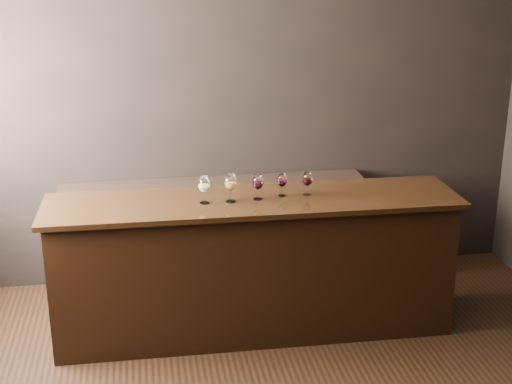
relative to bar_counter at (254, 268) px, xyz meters
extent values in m
cube|color=black|center=(-0.03, 1.04, 0.90)|extent=(5.00, 0.02, 2.80)
cube|color=black|center=(0.00, 0.00, 0.00)|extent=(2.89, 0.67, 1.01)
cube|color=black|center=(0.00, 0.00, 0.52)|extent=(2.98, 0.74, 0.04)
cube|color=black|center=(-0.19, 0.82, -0.05)|extent=(2.52, 0.40, 0.91)
cylinder|color=white|center=(-0.35, -0.03, 0.54)|extent=(0.07, 0.07, 0.00)
cylinder|color=white|center=(-0.35, -0.03, 0.58)|extent=(0.01, 0.01, 0.07)
ellipsoid|color=white|center=(-0.35, -0.03, 0.68)|extent=(0.08, 0.08, 0.12)
cylinder|color=white|center=(-0.35, -0.03, 0.73)|extent=(0.06, 0.06, 0.01)
ellipsoid|color=#DBE982|center=(-0.35, -0.03, 0.66)|extent=(0.07, 0.07, 0.05)
cylinder|color=white|center=(-0.17, -0.03, 0.54)|extent=(0.07, 0.07, 0.00)
cylinder|color=white|center=(-0.17, -0.03, 0.58)|extent=(0.01, 0.01, 0.08)
ellipsoid|color=white|center=(-0.17, -0.03, 0.68)|extent=(0.09, 0.09, 0.12)
cylinder|color=white|center=(-0.17, -0.03, 0.74)|extent=(0.06, 0.06, 0.01)
ellipsoid|color=orange|center=(-0.17, -0.03, 0.66)|extent=(0.07, 0.07, 0.06)
cylinder|color=white|center=(0.03, -0.01, 0.54)|extent=(0.07, 0.07, 0.00)
cylinder|color=white|center=(0.03, -0.01, 0.58)|extent=(0.01, 0.01, 0.07)
ellipsoid|color=white|center=(0.03, -0.01, 0.67)|extent=(0.08, 0.08, 0.11)
cylinder|color=white|center=(0.03, -0.01, 0.72)|extent=(0.06, 0.06, 0.01)
ellipsoid|color=black|center=(0.03, -0.01, 0.65)|extent=(0.06, 0.06, 0.05)
cylinder|color=white|center=(0.21, 0.03, 0.54)|extent=(0.06, 0.06, 0.00)
cylinder|color=white|center=(0.21, 0.03, 0.58)|extent=(0.01, 0.01, 0.06)
ellipsoid|color=white|center=(0.21, 0.03, 0.66)|extent=(0.07, 0.07, 0.10)
cylinder|color=white|center=(0.21, 0.03, 0.70)|extent=(0.05, 0.05, 0.01)
ellipsoid|color=black|center=(0.21, 0.03, 0.64)|extent=(0.06, 0.06, 0.05)
cylinder|color=white|center=(0.40, 0.03, 0.54)|extent=(0.06, 0.06, 0.00)
cylinder|color=white|center=(0.40, 0.03, 0.58)|extent=(0.01, 0.01, 0.06)
ellipsoid|color=white|center=(0.40, 0.03, 0.66)|extent=(0.07, 0.07, 0.10)
cylinder|color=white|center=(0.40, 0.03, 0.71)|extent=(0.05, 0.05, 0.01)
ellipsoid|color=black|center=(0.40, 0.03, 0.64)|extent=(0.06, 0.06, 0.05)
camera|label=1|loc=(-0.77, -4.73, 2.21)|focal=50.00mm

